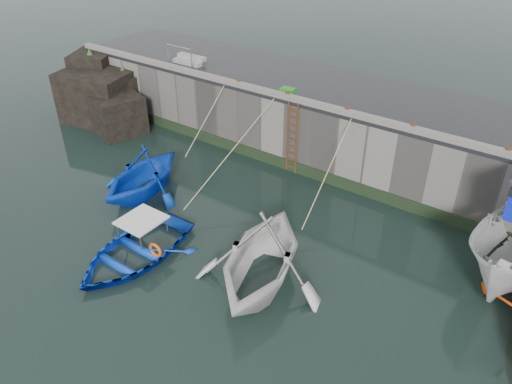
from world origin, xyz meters
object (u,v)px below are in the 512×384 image
Objects in this scene: fish_crate at (288,91)px; bollard_a at (239,82)px; bollard_d at (413,127)px; ladder at (292,139)px; boat_near_blacktrim at (261,281)px; bollard_e at (508,151)px; boat_near_white at (145,192)px; bollard_c at (347,110)px; boat_near_blue at (135,256)px; bollard_b at (287,95)px.

fish_crate is 2.32m from bollard_a.
bollard_a is 7.80m from bollard_d.
ladder is 0.63× the size of boat_near_blacktrim.
bollard_e is (8.00, 0.34, 1.71)m from ladder.
boat_near_blacktrim is (2.89, -6.44, -1.59)m from ladder.
bollard_c is at bearing 32.55° from boat_near_white.
bollard_a is at bearing 71.86° from boat_near_white.
boat_near_blue is at bearing -126.47° from bollard_d.
bollard_c is at bearing 8.67° from ladder.
bollard_e reaches higher than fish_crate.
fish_crate reaches higher than boat_near_blue.
bollard_a is at bearing 180.00° from bollard_b.
ladder is 8.17m from boat_near_blue.
bollard_b and bollard_e have the same top height.
bollard_b is at bearing 180.00° from bollard_c.
bollard_b reaches higher than ladder.
ladder is at bearing 81.11° from boat_near_blue.
bollard_d and bollard_e have the same top height.
bollard_c reaches higher than ladder.
bollard_d is at bearing 0.00° from bollard_c.
bollard_e is (11.98, 5.18, 3.30)m from boat_near_white.
boat_near_white is 0.85× the size of boat_near_blacktrim.
ladder reaches higher than boat_near_blue.
boat_near_blue is 16.36× the size of bollard_d.
bollard_b is (0.80, 8.25, 3.30)m from boat_near_blue.
bollard_b is 1.00× the size of bollard_d.
boat_near_blue is at bearing -78.32° from bollard_a.
bollard_e is (3.20, 0.00, 0.00)m from bollard_d.
boat_near_white is at bearing -129.43° from ladder.
boat_near_blacktrim reaches higher than boat_near_blue.
bollard_b is 1.00× the size of bollard_c.
boat_near_blue is 16.36× the size of bollard_e.
boat_near_blacktrim is 7.77m from bollard_d.
bollard_c is at bearing -12.14° from fish_crate.
boat_near_blacktrim is 18.11× the size of bollard_b.
fish_crate is 2.09× the size of bollard_e.
bollard_c reaches higher than boat_near_blacktrim.
ladder is 3.47m from bollard_a.
bollard_d is (7.80, 0.00, 0.00)m from bollard_a.
ladder is 11.43× the size of bollard_b.
boat_near_blue is at bearing -138.42° from bollard_e.
bollard_e is at bearing 0.00° from bollard_d.
fish_crate is at bearing 176.29° from bollard_d.
bollard_c is 1.00× the size of bollard_d.
fish_crate is 2.09× the size of bollard_c.
bollard_e is at bearing 0.00° from bollard_a.
bollard_e is (9.30, 8.25, 3.30)m from boat_near_blue.
boat_near_blacktrim is 8.65× the size of fish_crate.
boat_near_white is 6.22m from bollard_a.
ladder is 11.43× the size of bollard_e.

